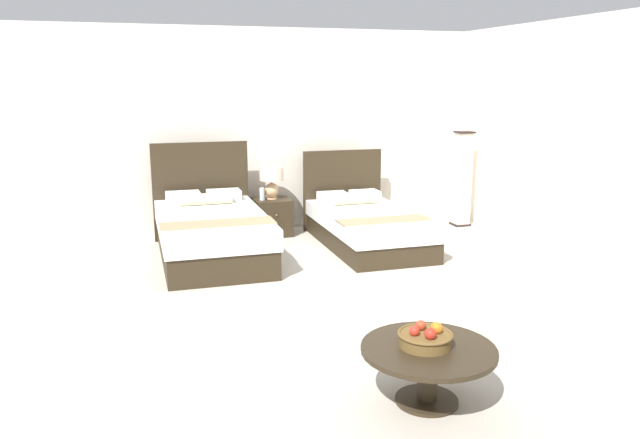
# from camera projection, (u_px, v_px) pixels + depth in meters

# --- Properties ---
(ground_plane) EXTENTS (9.93, 10.05, 0.02)m
(ground_plane) POSITION_uv_depth(u_px,v_px,m) (338.00, 298.00, 6.34)
(ground_plane) COLOR #B9B1A1
(wall_back) EXTENTS (9.93, 0.12, 2.87)m
(wall_back) POSITION_uv_depth(u_px,v_px,m) (267.00, 131.00, 9.03)
(wall_back) COLOR silver
(wall_back) RESTS_ON ground
(wall_side_right) EXTENTS (0.12, 5.65, 2.87)m
(wall_side_right) POSITION_uv_depth(u_px,v_px,m) (584.00, 143.00, 7.30)
(wall_side_right) COLOR silver
(wall_side_right) RESTS_ON ground
(bed_near_window) EXTENTS (1.30, 2.22, 1.33)m
(bed_near_window) POSITION_uv_depth(u_px,v_px,m) (211.00, 232.00, 7.69)
(bed_near_window) COLOR #2F2517
(bed_near_window) RESTS_ON ground
(bed_near_corner) EXTENTS (1.18, 2.19, 1.16)m
(bed_near_corner) POSITION_uv_depth(u_px,v_px,m) (366.00, 225.00, 8.30)
(bed_near_corner) COLOR #2F2517
(bed_near_corner) RESTS_ON ground
(nightstand) EXTENTS (0.51, 0.49, 0.52)m
(nightstand) POSITION_uv_depth(u_px,v_px,m) (273.00, 217.00, 8.84)
(nightstand) COLOR #2F2517
(nightstand) RESTS_ON ground
(table_lamp) EXTENTS (0.34, 0.34, 0.46)m
(table_lamp) POSITION_uv_depth(u_px,v_px,m) (272.00, 178.00, 8.74)
(table_lamp) COLOR tan
(table_lamp) RESTS_ON nightstand
(vase) EXTENTS (0.07, 0.07, 0.18)m
(vase) POSITION_uv_depth(u_px,v_px,m) (262.00, 194.00, 8.68)
(vase) COLOR silver
(vase) RESTS_ON nightstand
(coffee_table) EXTENTS (0.92, 0.92, 0.40)m
(coffee_table) POSITION_uv_depth(u_px,v_px,m) (428.00, 360.00, 4.22)
(coffee_table) COLOR #2F2517
(coffee_table) RESTS_ON ground
(fruit_bowl) EXTENTS (0.37, 0.37, 0.16)m
(fruit_bowl) POSITION_uv_depth(u_px,v_px,m) (425.00, 338.00, 4.20)
(fruit_bowl) COLOR brown
(fruit_bowl) RESTS_ON coffee_table
(floor_lamp_corner) EXTENTS (0.25, 0.25, 1.41)m
(floor_lamp_corner) POSITION_uv_depth(u_px,v_px,m) (462.00, 179.00, 9.33)
(floor_lamp_corner) COLOR black
(floor_lamp_corner) RESTS_ON ground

